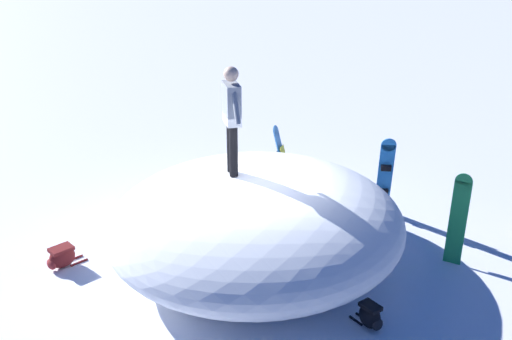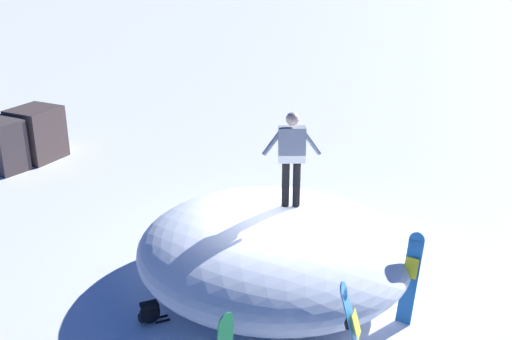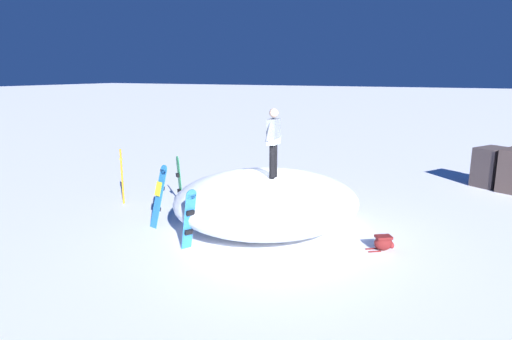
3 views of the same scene
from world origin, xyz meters
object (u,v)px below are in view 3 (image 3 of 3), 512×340
object	(u,v)px
snowboarder_standing	(274,138)
snowboard_secondary_upright	(189,219)
snowboard_primary_upright	(159,195)
backpack_far	(384,243)
snowboard_tertiary_upright	(179,180)
trail_marker_pole	(122,175)
backpack_near	(256,195)

from	to	relation	value
snowboarder_standing	snowboard_secondary_upright	xyz separation A→B (m)	(2.02, -1.25, -1.73)
snowboarder_standing	snowboard_primary_upright	xyz separation A→B (m)	(0.90, -3.00, -1.65)
backpack_far	snowboard_tertiary_upright	bearing A→B (deg)	-97.53
snowboard_secondary_upright	snowboard_tertiary_upright	bearing A→B (deg)	-140.91
snowboard_secondary_upright	snowboard_tertiary_upright	world-z (taller)	snowboard_tertiary_upright
snowboard_primary_upright	trail_marker_pole	bearing A→B (deg)	-115.80
backpack_near	backpack_far	bearing A→B (deg)	62.56
trail_marker_pole	snowboard_primary_upright	bearing A→B (deg)	64.20
snowboard_primary_upright	snowboard_tertiary_upright	bearing A→B (deg)	-161.00
backpack_far	trail_marker_pole	world-z (taller)	trail_marker_pole
snowboarder_standing	backpack_far	bearing A→B (deg)	90.37
snowboard_primary_upright	trail_marker_pole	world-z (taller)	trail_marker_pole
snowboard_tertiary_upright	backpack_far	size ratio (longest dim) A/B	2.41
snowboarder_standing	backpack_far	distance (m)	3.70
backpack_near	snowboarder_standing	bearing A→B (deg)	34.79
snowboard_tertiary_upright	backpack_far	bearing A→B (deg)	82.47
snowboard_primary_upright	backpack_near	distance (m)	3.59
snowboard_primary_upright	trail_marker_pole	distance (m)	2.62
backpack_near	backpack_far	distance (m)	5.09
backpack_near	backpack_far	xyz separation A→B (m)	(2.34, 4.51, -0.01)
snowboard_primary_upright	backpack_far	distance (m)	5.98
snowboard_secondary_upright	trail_marker_pole	size ratio (longest dim) A/B	0.87
snowboarder_standing	snowboard_secondary_upright	size ratio (longest dim) A/B	1.14
snowboard_primary_upright	backpack_near	size ratio (longest dim) A/B	3.07
snowboarder_standing	snowboard_primary_upright	world-z (taller)	snowboarder_standing
backpack_near	snowboard_primary_upright	bearing A→B (deg)	-22.59
snowboard_secondary_upright	snowboard_primary_upright	bearing A→B (deg)	-122.84
snowboard_secondary_upright	trail_marker_pole	bearing A→B (deg)	-118.91
snowboard_secondary_upright	backpack_far	bearing A→B (deg)	116.31
snowboard_primary_upright	snowboard_secondary_upright	bearing A→B (deg)	57.16
snowboard_tertiary_upright	snowboard_secondary_upright	bearing A→B (deg)	39.09
snowboard_secondary_upright	trail_marker_pole	world-z (taller)	trail_marker_pole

